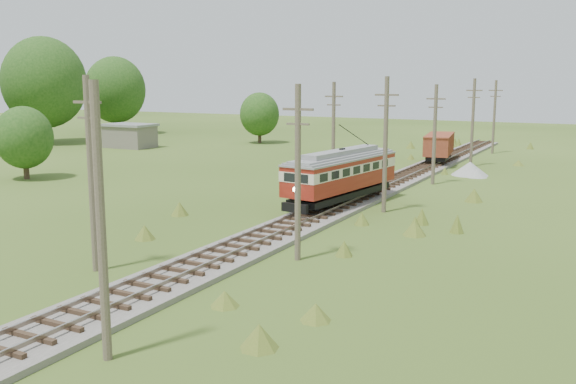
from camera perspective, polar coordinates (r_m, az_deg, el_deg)
The scene contains 17 objects.
railbed_main at distance 47.38m, azimuth 6.06°, elevation -0.54°, with size 3.60×96.00×0.57m.
streetcar at distance 44.51m, azimuth 4.81°, elevation 1.79°, with size 4.10×11.59×5.25m.
gondola at distance 69.13m, azimuth 13.28°, elevation 4.04°, with size 3.73×8.08×2.58m.
gravel_pile at distance 61.68m, azimuth 15.95°, elevation 1.96°, with size 3.50×3.71×1.27m.
utility_pole_r_1 at distance 20.53m, azimuth -16.30°, elevation -2.81°, with size 0.30×0.30×8.80m.
utility_pole_r_2 at distance 30.94m, azimuth 0.88°, elevation 1.85°, with size 1.60×0.30×8.60m.
utility_pole_r_3 at distance 42.87m, azimuth 8.66°, elevation 4.28°, with size 1.60×0.30×9.00m.
utility_pole_r_4 at distance 55.35m, azimuth 12.90°, elevation 5.10°, with size 1.60×0.30×8.40m.
utility_pole_r_5 at distance 67.86m, azimuth 16.10°, elevation 6.03°, with size 1.60×0.30×8.90m.
utility_pole_r_6 at distance 80.65m, azimuth 17.87°, elevation 6.44°, with size 1.60×0.30×8.70m.
utility_pole_l_a at distance 30.45m, azimuth -17.11°, elevation 1.66°, with size 1.60×0.30×9.00m.
utility_pole_l_b at distance 54.04m, azimuth 4.06°, elevation 5.32°, with size 1.60×0.30×8.60m.
tree_left_4 at distance 95.23m, azimuth -20.86°, elevation 9.09°, with size 11.34×11.34×14.61m.
tree_left_5 at distance 107.90m, azimuth -15.12°, elevation 8.76°, with size 9.66×9.66×12.44m.
tree_mid_a at distance 89.66m, azimuth -2.55°, elevation 6.93°, with size 5.46×5.46×7.03m.
tree_mid_c at distance 61.59m, azimuth -22.42°, elevation 4.50°, with size 5.04×5.04×6.49m.
shed at distance 86.33m, azimuth -13.88°, elevation 4.90°, with size 6.40×4.40×3.10m.
Camera 1 is at (17.13, -9.32, 8.81)m, focal length 40.00 mm.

